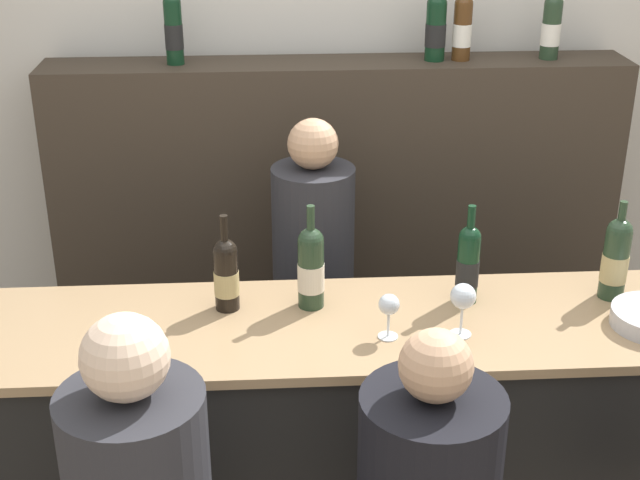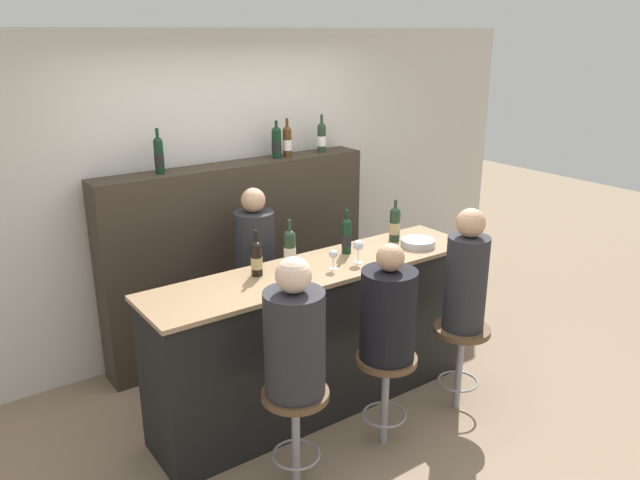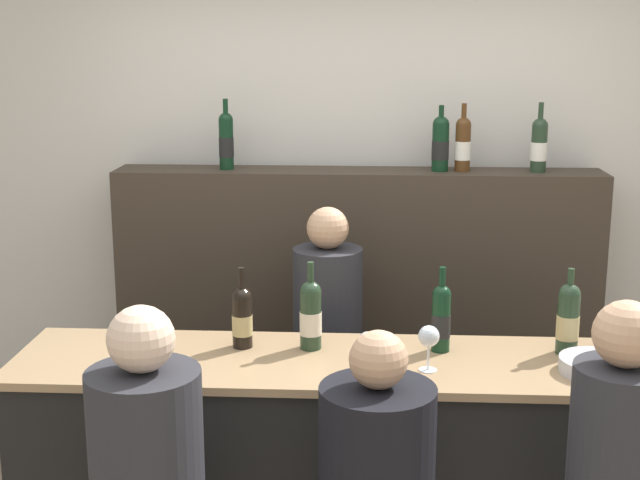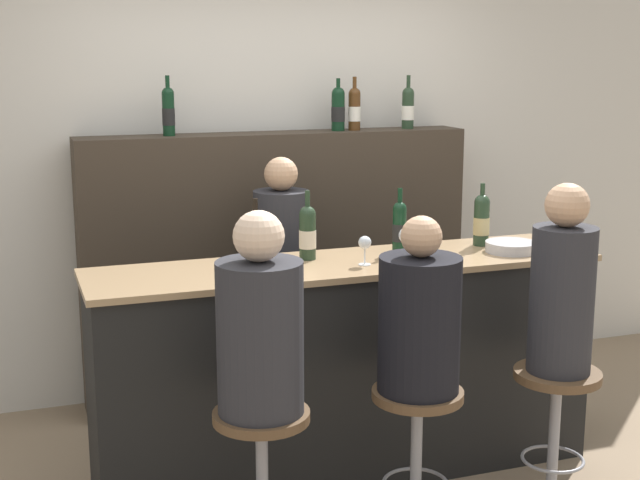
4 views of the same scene
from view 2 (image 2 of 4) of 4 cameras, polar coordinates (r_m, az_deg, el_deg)
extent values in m
plane|color=#8C755B|center=(4.52, 1.95, -16.19)|extent=(16.00, 16.00, 0.00)
cube|color=beige|center=(5.25, -8.74, 4.29)|extent=(6.40, 0.05, 2.60)
cube|color=black|center=(4.44, -0.11, -9.08)|extent=(2.42, 0.54, 1.04)
cube|color=#997A56|center=(4.22, -0.12, -2.66)|extent=(2.46, 0.58, 0.03)
cube|color=#382D23|center=(5.21, -7.34, -1.61)|extent=(2.30, 0.28, 1.58)
cylinder|color=black|center=(4.06, -5.80, -1.95)|extent=(0.07, 0.07, 0.19)
cylinder|color=tan|center=(4.06, -5.80, -2.07)|extent=(0.08, 0.08, 0.08)
sphere|color=black|center=(4.02, -5.85, -0.66)|extent=(0.07, 0.07, 0.07)
cylinder|color=black|center=(4.00, -5.88, 0.21)|extent=(0.02, 0.02, 0.10)
cylinder|color=#233823|center=(4.18, -2.77, -1.07)|extent=(0.08, 0.08, 0.22)
cylinder|color=beige|center=(4.18, -2.77, -1.21)|extent=(0.08, 0.08, 0.09)
sphere|color=#233823|center=(4.14, -2.80, 0.36)|extent=(0.08, 0.08, 0.08)
cylinder|color=#233823|center=(4.12, -2.81, 1.21)|extent=(0.02, 0.02, 0.10)
cylinder|color=black|center=(4.44, 2.44, 0.14)|extent=(0.07, 0.07, 0.22)
cylinder|color=black|center=(4.44, 2.44, 0.01)|extent=(0.07, 0.07, 0.09)
sphere|color=black|center=(4.41, 2.46, 1.48)|extent=(0.07, 0.07, 0.07)
cylinder|color=black|center=(4.39, 2.47, 2.21)|extent=(0.02, 0.02, 0.09)
cylinder|color=#233823|center=(4.72, 6.85, 1.21)|extent=(0.08, 0.08, 0.22)
cylinder|color=tan|center=(4.73, 6.85, 1.09)|extent=(0.08, 0.08, 0.09)
sphere|color=#233823|center=(4.69, 6.90, 2.52)|extent=(0.08, 0.08, 0.08)
cylinder|color=#233823|center=(4.68, 6.93, 3.19)|extent=(0.02, 0.02, 0.08)
cylinder|color=black|center=(4.71, -14.50, 7.29)|extent=(0.07, 0.07, 0.23)
cylinder|color=black|center=(4.72, -14.49, 7.15)|extent=(0.07, 0.07, 0.09)
sphere|color=black|center=(4.69, -14.62, 8.68)|extent=(0.07, 0.07, 0.07)
cylinder|color=black|center=(4.69, -14.67, 9.35)|extent=(0.02, 0.02, 0.08)
cylinder|color=black|center=(5.16, -3.99, 8.68)|extent=(0.08, 0.08, 0.22)
cylinder|color=black|center=(5.16, -3.99, 8.56)|extent=(0.08, 0.08, 0.09)
sphere|color=black|center=(5.14, -4.02, 9.87)|extent=(0.08, 0.08, 0.08)
cylinder|color=black|center=(5.13, -4.03, 10.45)|extent=(0.02, 0.02, 0.07)
cylinder|color=#4C2D14|center=(5.21, -3.01, 8.79)|extent=(0.07, 0.07, 0.22)
cylinder|color=white|center=(5.21, -3.01, 8.67)|extent=(0.07, 0.07, 0.09)
sphere|color=#4C2D14|center=(5.19, -3.03, 9.96)|extent=(0.07, 0.07, 0.07)
cylinder|color=#4C2D14|center=(5.18, -3.04, 10.58)|extent=(0.02, 0.02, 0.09)
cylinder|color=#233823|center=(5.40, 0.15, 9.16)|extent=(0.07, 0.07, 0.21)
cylinder|color=white|center=(5.41, 0.15, 9.05)|extent=(0.08, 0.08, 0.09)
sphere|color=#233823|center=(5.39, 0.15, 10.28)|extent=(0.07, 0.07, 0.07)
cylinder|color=#233823|center=(5.38, 0.15, 10.92)|extent=(0.02, 0.02, 0.09)
cylinder|color=silver|center=(4.17, 1.22, -2.65)|extent=(0.06, 0.06, 0.00)
cylinder|color=silver|center=(4.16, 1.22, -2.14)|extent=(0.01, 0.01, 0.08)
sphere|color=silver|center=(4.13, 1.23, -1.30)|extent=(0.06, 0.06, 0.06)
cylinder|color=silver|center=(4.29, 3.48, -2.05)|extent=(0.06, 0.06, 0.00)
cylinder|color=silver|center=(4.28, 3.50, -1.47)|extent=(0.01, 0.01, 0.09)
sphere|color=silver|center=(4.25, 3.52, -0.48)|extent=(0.07, 0.07, 0.07)
cylinder|color=#B7B7BC|center=(4.66, 8.94, -0.24)|extent=(0.25, 0.25, 0.05)
cylinder|color=gray|center=(3.84, -2.21, -17.93)|extent=(0.05, 0.05, 0.60)
torus|color=gray|center=(3.89, -2.20, -18.98)|extent=(0.29, 0.29, 0.02)
cylinder|color=brown|center=(3.66, -2.28, -13.92)|extent=(0.39, 0.39, 0.04)
cylinder|color=#28282D|center=(3.49, -2.34, -9.41)|extent=(0.34, 0.34, 0.61)
sphere|color=beige|center=(3.32, -2.44, -3.21)|extent=(0.20, 0.20, 0.20)
cylinder|color=gray|center=(4.18, 5.94, -14.57)|extent=(0.05, 0.05, 0.60)
torus|color=gray|center=(4.23, 5.89, -15.58)|extent=(0.29, 0.29, 0.02)
cylinder|color=brown|center=(4.02, 6.09, -10.77)|extent=(0.39, 0.39, 0.04)
cylinder|color=black|center=(3.88, 6.25, -6.79)|extent=(0.35, 0.35, 0.58)
sphere|color=tan|center=(3.73, 6.45, -1.59)|extent=(0.17, 0.17, 0.17)
cylinder|color=gray|center=(4.61, 12.57, -11.54)|extent=(0.05, 0.05, 0.60)
torus|color=gray|center=(4.66, 12.49, -12.50)|extent=(0.29, 0.29, 0.02)
cylinder|color=brown|center=(4.46, 12.86, -8.00)|extent=(0.39, 0.39, 0.04)
cylinder|color=#28282D|center=(4.32, 13.19, -3.86)|extent=(0.28, 0.28, 0.66)
sphere|color=tan|center=(4.18, 13.62, 1.53)|extent=(0.19, 0.19, 0.19)
cylinder|color=#28282D|center=(4.82, -5.83, -4.99)|extent=(0.30, 0.30, 1.32)
sphere|color=tan|center=(4.57, -6.13, 3.65)|extent=(0.18, 0.18, 0.18)
camera|label=1|loc=(2.20, 30.64, 10.95)|focal=50.00mm
camera|label=3|loc=(2.37, 49.46, 3.03)|focal=50.00mm
camera|label=4|loc=(1.14, 82.86, -28.50)|focal=50.00mm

